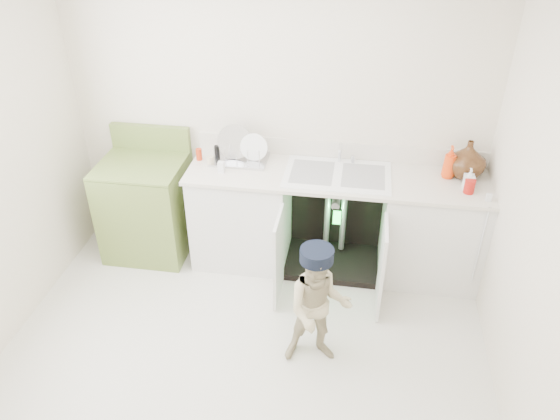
{
  "coord_description": "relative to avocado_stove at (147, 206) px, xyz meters",
  "views": [
    {
      "loc": [
        0.69,
        -2.65,
        3.04
      ],
      "look_at": [
        0.16,
        0.7,
        0.84
      ],
      "focal_mm": 35.0,
      "sensor_mm": 36.0,
      "label": 1
    }
  ],
  "objects": [
    {
      "name": "avocado_stove",
      "position": [
        0.0,
        0.0,
        0.0
      ],
      "size": [
        0.71,
        0.65,
        1.1
      ],
      "color": "olive",
      "rests_on": "ground"
    },
    {
      "name": "repair_worker",
      "position": [
        1.63,
        -1.08,
        0.03
      ],
      "size": [
        0.51,
        0.98,
        0.95
      ],
      "rotation": [
        0.0,
        0.0,
        0.19
      ],
      "color": "beige",
      "rests_on": "ground"
    },
    {
      "name": "room_shell",
      "position": [
        1.11,
        -1.18,
        0.8
      ],
      "size": [
        6.0,
        5.5,
        1.26
      ],
      "color": "beige",
      "rests_on": "ground"
    },
    {
      "name": "counter_run",
      "position": [
        1.68,
        0.03,
        0.02
      ],
      "size": [
        2.44,
        1.02,
        1.2
      ],
      "color": "white",
      "rests_on": "ground"
    },
    {
      "name": "ground",
      "position": [
        1.11,
        -1.18,
        -0.45
      ],
      "size": [
        3.5,
        3.5,
        0.0
      ],
      "primitive_type": "plane",
      "color": "#BAB5A4",
      "rests_on": "ground"
    }
  ]
}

